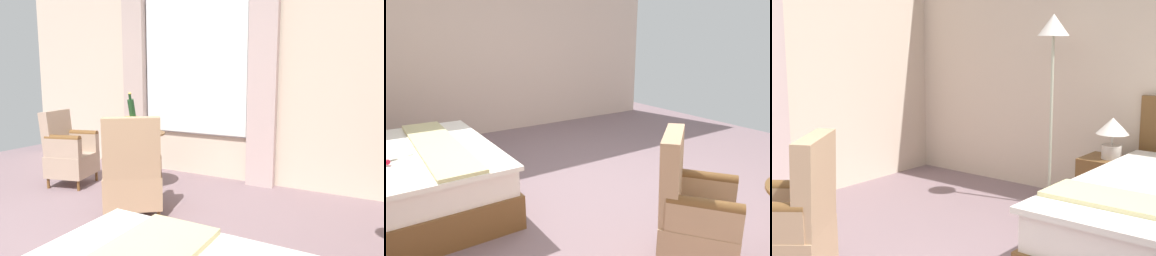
{
  "view_description": "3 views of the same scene",
  "coord_description": "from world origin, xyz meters",
  "views": [
    {
      "loc": [
        1.28,
        2.28,
        1.38
      ],
      "look_at": [
        -0.74,
        1.17,
        1.04
      ],
      "focal_mm": 32.0,
      "sensor_mm": 36.0,
      "label": 1
    },
    {
      "loc": [
        -2.71,
        2.04,
        1.66
      ],
      "look_at": [
        -0.89,
        0.84,
        1.06
      ],
      "focal_mm": 32.0,
      "sensor_mm": 36.0,
      "label": 2
    },
    {
      "loc": [
        1.48,
        -1.65,
        1.62
      ],
      "look_at": [
        -0.64,
        1.02,
        1.03
      ],
      "focal_mm": 50.0,
      "sensor_mm": 36.0,
      "label": 3
    }
  ],
  "objects": [
    {
      "name": "nightstand",
      "position": [
        -0.38,
        2.79,
        0.27
      ],
      "size": [
        0.52,
        0.4,
        0.54
      ],
      "color": "brown",
      "rests_on": "ground"
    },
    {
      "name": "armchair_by_window",
      "position": [
        -1.34,
        0.17,
        0.42
      ],
      "size": [
        0.75,
        0.75,
        1.02
      ],
      "color": "brown",
      "rests_on": "ground"
    },
    {
      "name": "floor_lamp_brass",
      "position": [
        -0.96,
        2.74,
        1.46
      ],
      "size": [
        0.29,
        0.29,
        1.81
      ],
      "color": "#B5B9A1",
      "rests_on": "ground"
    },
    {
      "name": "bedside_lamp",
      "position": [
        -0.38,
        2.79,
        0.77
      ],
      "size": [
        0.29,
        0.29,
        0.37
      ],
      "color": "#B9AFA5",
      "rests_on": "nightstand"
    }
  ]
}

